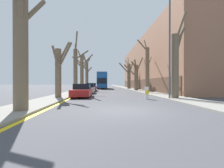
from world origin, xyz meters
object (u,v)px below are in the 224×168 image
street_tree_left_4 (87,74)px  street_tree_right_0 (176,62)px  double_decker_bus (102,80)px  parked_car_1 (88,89)px  street_tree_left_1 (59,71)px  lamp_post (169,42)px  parked_car_0 (82,91)px  parked_car_2 (91,87)px  street_tree_left_0 (22,30)px  traffic_bollard (147,93)px  street_tree_right_1 (147,68)px  street_tree_right_3 (129,74)px  street_tree_right_2 (136,75)px  street_tree_left_3 (82,70)px  street_tree_left_2 (76,68)px

street_tree_left_4 → street_tree_right_0: street_tree_right_0 is taller
double_decker_bus → parked_car_1: double_decker_bus is taller
street_tree_left_1 → lamp_post: 10.52m
parked_car_0 → parked_car_2: size_ratio=0.94×
street_tree_right_0 → parked_car_2: size_ratio=1.85×
street_tree_left_1 → double_decker_bus: (3.92, 26.82, -0.24)m
parked_car_2 → street_tree_left_0: bearing=-95.1°
parked_car_1 → traffic_bollard: bearing=-53.2°
street_tree_right_1 → double_decker_bus: (-6.67, 20.07, -1.25)m
street_tree_left_4 → lamp_post: size_ratio=0.88×
street_tree_left_1 → street_tree_right_3: size_ratio=0.68×
street_tree_left_0 → parked_car_1: 14.68m
street_tree_right_0 → street_tree_right_2: street_tree_right_0 is taller
street_tree_left_4 → street_tree_right_2: bearing=-42.1°
street_tree_right_0 → double_decker_bus: bearing=104.0°
street_tree_right_3 → traffic_bollard: size_ratio=7.43×
street_tree_left_3 → parked_car_2: size_ratio=1.85×
street_tree_left_1 → street_tree_right_2: bearing=53.3°
parked_car_0 → street_tree_left_0: bearing=-102.4°
parked_car_0 → traffic_bollard: (6.25, -2.50, -0.10)m
double_decker_bus → parked_car_1: bearing=-95.7°
street_tree_right_2 → street_tree_right_0: bearing=-88.7°
parked_car_2 → traffic_bollard: bearing=-66.9°
street_tree_right_0 → parked_car_2: (-8.90, 14.82, -2.70)m
street_tree_right_1 → lamp_post: (-0.48, -8.18, 1.51)m
street_tree_left_2 → street_tree_right_0: size_ratio=1.04×
street_tree_right_3 → traffic_bollard: bearing=-95.7°
street_tree_left_0 → parked_car_0: bearing=77.6°
traffic_bollard → parked_car_1: bearing=126.8°
street_tree_left_2 → street_tree_right_1: size_ratio=1.07×
street_tree_right_0 → street_tree_right_3: 23.70m
street_tree_right_2 → parked_car_0: size_ratio=1.58×
street_tree_right_3 → lamp_post: (-0.46, -23.97, 1.45)m
street_tree_right_1 → double_decker_bus: size_ratio=0.73×
street_tree_left_1 → lamp_post: bearing=-8.0°
street_tree_right_0 → parked_car_2: street_tree_right_0 is taller
street_tree_right_1 → street_tree_right_3: bearing=90.1°
lamp_post → street_tree_left_1: bearing=172.0°
street_tree_right_3 → lamp_post: 24.02m
street_tree_right_3 → parked_car_1: street_tree_right_3 is taller
street_tree_left_2 → street_tree_left_1: bearing=-90.4°
street_tree_right_1 → lamp_post: lamp_post is taller
street_tree_left_3 → parked_car_0: street_tree_left_3 is taller
street_tree_right_3 → parked_car_0: street_tree_right_3 is taller
street_tree_right_2 → parked_car_1: (-8.57, -6.81, -2.38)m
street_tree_left_4 → street_tree_left_3: bearing=-90.9°
street_tree_left_2 → parked_car_0: street_tree_left_2 is taller
street_tree_left_1 → street_tree_right_2: (10.55, 14.18, 0.39)m
street_tree_left_3 → street_tree_right_0: street_tree_right_0 is taller
street_tree_left_0 → street_tree_right_2: (10.40, 20.95, -1.09)m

